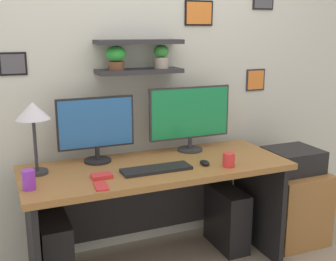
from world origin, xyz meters
name	(u,v)px	position (x,y,z in m)	size (l,w,h in m)	color
back_wall_assembly	(134,66)	(0.00, 0.44, 1.35)	(4.40, 0.24, 2.70)	silver
desk	(154,191)	(0.00, 0.06, 0.54)	(1.72, 0.68, 0.75)	#9E6B38
monitor_left	(96,127)	(-0.34, 0.22, 0.99)	(0.51, 0.18, 0.43)	black
monitor_right	(190,116)	(0.34, 0.22, 1.01)	(0.61, 0.18, 0.46)	#2D2D33
keyboard	(157,169)	(-0.04, -0.11, 0.76)	(0.44, 0.14, 0.02)	black
computer_mouse	(205,163)	(0.28, -0.13, 0.77)	(0.06, 0.09, 0.03)	black
desk_lamp	(33,116)	(-0.74, 0.12, 1.11)	(0.20, 0.20, 0.44)	#2D2D33
cell_phone	(101,186)	(-0.43, -0.25, 0.76)	(0.07, 0.14, 0.01)	red
coffee_mug	(229,160)	(0.41, -0.21, 0.80)	(0.08, 0.08, 0.09)	red
scissors_tray	(102,176)	(-0.39, -0.11, 0.76)	(0.12, 0.08, 0.02)	red
water_cup	(29,180)	(-0.80, -0.13, 0.81)	(0.07, 0.07, 0.11)	purple
drawer_cabinet	(290,204)	(1.11, 0.02, 0.28)	(0.44, 0.50, 0.56)	#9E6B38
printer	(293,160)	(1.11, 0.02, 0.64)	(0.38, 0.34, 0.17)	black
computer_tower_left	(55,253)	(-0.67, 0.06, 0.23)	(0.18, 0.40, 0.47)	black
computer_tower_right	(227,218)	(0.60, 0.09, 0.23)	(0.18, 0.40, 0.45)	black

